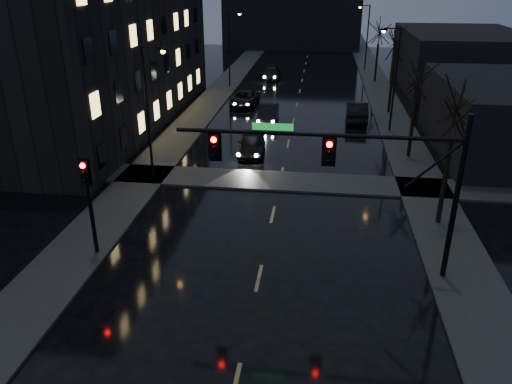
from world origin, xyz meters
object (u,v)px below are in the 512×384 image
(lead_car, at_px, (357,111))
(oncoming_car_a, at_px, (252,143))
(oncoming_car_b, at_px, (268,113))
(oncoming_car_c, at_px, (245,98))
(oncoming_car_d, at_px, (271,73))

(lead_car, bearing_deg, oncoming_car_a, 52.61)
(oncoming_car_a, relative_size, oncoming_car_b, 1.01)
(oncoming_car_b, xyz_separation_m, oncoming_car_c, (-2.84, 5.38, -0.05))
(oncoming_car_a, bearing_deg, oncoming_car_b, 83.34)
(oncoming_car_b, height_order, lead_car, lead_car)
(oncoming_car_c, bearing_deg, oncoming_car_b, -58.98)
(oncoming_car_a, relative_size, oncoming_car_c, 0.92)
(oncoming_car_c, relative_size, oncoming_car_d, 1.04)
(oncoming_car_b, distance_m, oncoming_car_d, 18.66)
(oncoming_car_b, relative_size, oncoming_car_d, 0.94)
(oncoming_car_c, relative_size, lead_car, 0.98)
(oncoming_car_a, distance_m, oncoming_car_d, 26.84)
(oncoming_car_c, bearing_deg, oncoming_car_a, -76.24)
(oncoming_car_c, bearing_deg, oncoming_car_d, 87.80)
(oncoming_car_b, relative_size, oncoming_car_c, 0.91)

